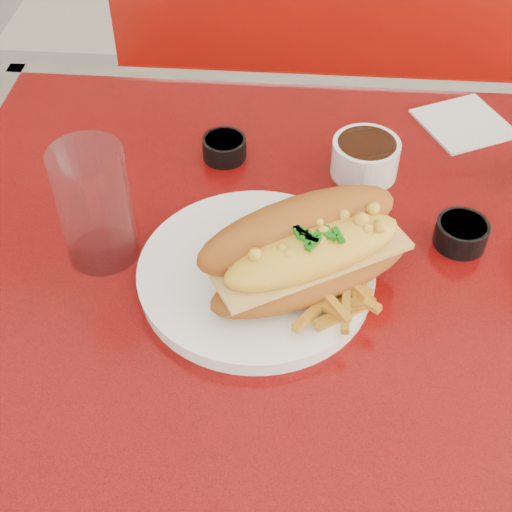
# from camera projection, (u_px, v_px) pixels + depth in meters

# --- Properties ---
(diner_table) EXTENTS (1.23, 0.83, 0.77)m
(diner_table) POSITION_uv_depth(u_px,v_px,m) (392.00, 355.00, 0.94)
(diner_table) COLOR red
(diner_table) RESTS_ON ground
(booth_bench_far) EXTENTS (1.20, 0.51, 0.90)m
(booth_bench_far) POSITION_uv_depth(u_px,v_px,m) (357.00, 166.00, 1.74)
(booth_bench_far) COLOR maroon
(booth_bench_far) RESTS_ON ground
(dinner_plate) EXTENTS (0.32, 0.32, 0.02)m
(dinner_plate) POSITION_uv_depth(u_px,v_px,m) (256.00, 274.00, 0.81)
(dinner_plate) COLOR white
(dinner_plate) RESTS_ON diner_table
(mac_hoagie) EXTENTS (0.26, 0.22, 0.11)m
(mac_hoagie) POSITION_uv_depth(u_px,v_px,m) (308.00, 251.00, 0.76)
(mac_hoagie) COLOR #A2571A
(mac_hoagie) RESTS_ON dinner_plate
(fries_pile) EXTENTS (0.13, 0.12, 0.03)m
(fries_pile) POSITION_uv_depth(u_px,v_px,m) (309.00, 281.00, 0.77)
(fries_pile) COLOR gold
(fries_pile) RESTS_ON dinner_plate
(fork) EXTENTS (0.03, 0.16, 0.00)m
(fork) POSITION_uv_depth(u_px,v_px,m) (311.00, 274.00, 0.80)
(fork) COLOR silver
(fork) RESTS_ON dinner_plate
(gravy_ramekin) EXTENTS (0.09, 0.09, 0.05)m
(gravy_ramekin) POSITION_uv_depth(u_px,v_px,m) (365.00, 157.00, 0.93)
(gravy_ramekin) COLOR white
(gravy_ramekin) RESTS_ON diner_table
(sauce_cup_left) EXTENTS (0.07, 0.07, 0.03)m
(sauce_cup_left) POSITION_uv_depth(u_px,v_px,m) (224.00, 147.00, 0.96)
(sauce_cup_left) COLOR black
(sauce_cup_left) RESTS_ON diner_table
(sauce_cup_right) EXTENTS (0.08, 0.08, 0.03)m
(sauce_cup_right) POSITION_uv_depth(u_px,v_px,m) (461.00, 232.00, 0.85)
(sauce_cup_right) COLOR black
(sauce_cup_right) RESTS_ON diner_table
(water_tumbler) EXTENTS (0.10, 0.10, 0.15)m
(water_tumbler) POSITION_uv_depth(u_px,v_px,m) (95.00, 206.00, 0.80)
(water_tumbler) COLOR #A1BCCF
(water_tumbler) RESTS_ON diner_table
(paper_napkin) EXTENTS (0.15, 0.15, 0.00)m
(paper_napkin) POSITION_uv_depth(u_px,v_px,m) (464.00, 123.00, 1.03)
(paper_napkin) COLOR silver
(paper_napkin) RESTS_ON diner_table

